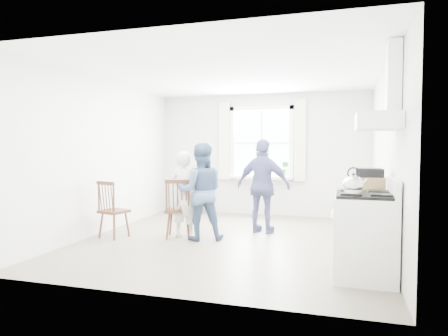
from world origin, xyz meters
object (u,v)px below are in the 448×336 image
Objects in this scene: low_cabinet at (367,226)px; stereo_stack at (368,180)px; gas_stove at (365,235)px; windsor_chair_a at (178,202)px; windsor_chair_b at (109,203)px; person_mid at (201,191)px; person_left at (185,195)px; person_right at (263,186)px.

stereo_stack is at bearing -94.82° from low_cabinet.
windsor_chair_a is at bearing 156.42° from gas_stove.
windsor_chair_b is 0.61× the size of person_mid.
person_left is at bearing 166.95° from stereo_stack.
person_right is at bearing 139.33° from stereo_stack.
windsor_chair_a reaches higher than low_cabinet.
person_mid is at bearing 166.22° from stereo_stack.
person_mid reaches higher than windsor_chair_b.
windsor_chair_a is 0.63× the size of person_mid.
windsor_chair_a is at bearing 169.95° from low_cabinet.
person_left reaches higher than stereo_stack.
person_right is at bearing -158.74° from person_mid.
gas_stove is 1.17× the size of windsor_chair_a.
low_cabinet is at bearing 178.00° from person_left.
low_cabinet is 0.94× the size of windsor_chair_a.
person_left is at bearing 18.47° from windsor_chair_b.
person_mid reaches higher than stereo_stack.
person_left reaches higher than windsor_chair_b.
person_right is (-1.59, 1.37, -0.25)m from stereo_stack.
person_right is (0.85, 0.77, 0.04)m from person_mid.
stereo_stack is at bearing 149.53° from person_right.
stereo_stack is (0.07, 0.65, 0.56)m from gas_stove.
stereo_stack is 2.12m from person_right.
stereo_stack is at bearing 145.51° from person_mid.
person_mid is (1.43, 0.35, 0.20)m from windsor_chair_b.
windsor_chair_b is (-3.81, 0.90, 0.08)m from gas_stove.
windsor_chair_b is 1.48m from person_mid.
windsor_chair_a is 1.48m from person_right.
person_mid is (0.29, -0.03, 0.06)m from person_left.
person_left is 0.92× the size of person_mid.
stereo_stack is (-0.00, -0.05, 0.60)m from low_cabinet.
stereo_stack is at bearing 84.26° from gas_stove.
person_left is 0.29m from person_mid.
stereo_stack reaches higher than windsor_chair_a.
low_cabinet is at bearing 146.64° from person_mid.
windsor_chair_b is (-3.88, 0.20, 0.12)m from low_cabinet.
gas_stove is 0.86m from stereo_stack.
person_right reaches higher than person_mid.
person_right is (-1.60, 1.32, 0.35)m from low_cabinet.
person_mid is at bearing 167.34° from low_cabinet.
gas_stove is 1.20× the size of windsor_chair_b.
person_left is at bearing 167.97° from low_cabinet.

